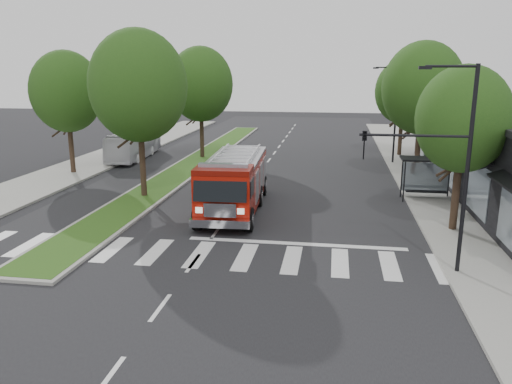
% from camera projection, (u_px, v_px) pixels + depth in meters
% --- Properties ---
extents(ground, '(140.00, 140.00, 0.00)m').
position_uv_depth(ground, '(216.00, 233.00, 24.44)').
color(ground, black).
rests_on(ground, ground).
extents(sidewalk_right, '(5.00, 80.00, 0.15)m').
position_uv_depth(sidewalk_right, '(441.00, 192.00, 32.12)').
color(sidewalk_right, gray).
rests_on(sidewalk_right, ground).
extents(sidewalk_left, '(5.00, 80.00, 0.15)m').
position_uv_depth(sidewalk_left, '(53.00, 178.00, 36.20)').
color(sidewalk_left, gray).
rests_on(sidewalk_left, ground).
extents(median, '(3.00, 50.00, 0.15)m').
position_uv_depth(median, '(196.00, 162.00, 42.58)').
color(median, gray).
rests_on(median, ground).
extents(bus_shelter, '(3.20, 1.60, 2.61)m').
position_uv_depth(bus_shelter, '(427.00, 167.00, 30.07)').
color(bus_shelter, black).
rests_on(bus_shelter, ground).
extents(tree_right_near, '(4.40, 4.40, 8.05)m').
position_uv_depth(tree_right_near, '(463.00, 119.00, 23.29)').
color(tree_right_near, black).
rests_on(tree_right_near, ground).
extents(tree_right_mid, '(5.60, 5.60, 9.72)m').
position_uv_depth(tree_right_mid, '(423.00, 88.00, 34.56)').
color(tree_right_mid, black).
rests_on(tree_right_mid, ground).
extents(tree_right_far, '(5.00, 5.00, 8.73)m').
position_uv_depth(tree_right_far, '(403.00, 91.00, 44.30)').
color(tree_right_far, black).
rests_on(tree_right_far, ground).
extents(tree_median_near, '(5.80, 5.80, 10.16)m').
position_uv_depth(tree_median_near, '(138.00, 86.00, 29.46)').
color(tree_median_near, black).
rests_on(tree_median_near, ground).
extents(tree_median_far, '(5.60, 5.60, 9.72)m').
position_uv_depth(tree_median_far, '(201.00, 84.00, 42.96)').
color(tree_median_far, black).
rests_on(tree_median_far, ground).
extents(tree_left_mid, '(5.20, 5.20, 9.16)m').
position_uv_depth(tree_left_mid, '(66.00, 92.00, 36.57)').
color(tree_left_mid, black).
rests_on(tree_left_mid, ground).
extents(streetlight_right_near, '(4.08, 0.22, 8.00)m').
position_uv_depth(streetlight_right_near, '(444.00, 156.00, 18.51)').
color(streetlight_right_near, black).
rests_on(streetlight_right_near, ground).
extents(streetlight_right_far, '(2.11, 0.20, 8.00)m').
position_uv_depth(streetlight_right_far, '(394.00, 110.00, 40.97)').
color(streetlight_right_far, black).
rests_on(streetlight_right_far, ground).
extents(fire_engine, '(3.37, 9.74, 3.33)m').
position_uv_depth(fire_engine, '(234.00, 183.00, 27.94)').
color(fire_engine, '#680D05').
rests_on(fire_engine, ground).
extents(city_bus, '(2.93, 9.60, 2.63)m').
position_uv_depth(city_bus, '(134.00, 144.00, 44.34)').
color(city_bus, silver).
rests_on(city_bus, ground).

